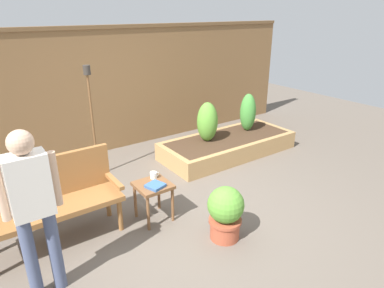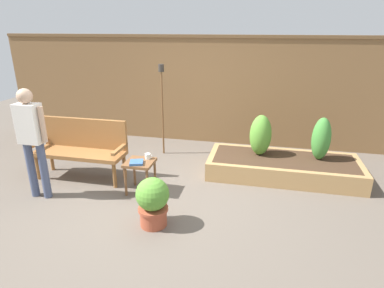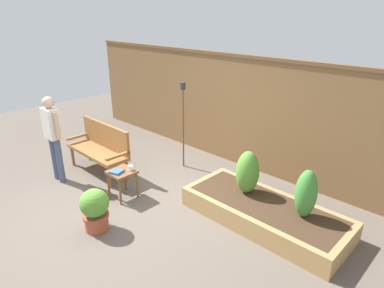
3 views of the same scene
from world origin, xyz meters
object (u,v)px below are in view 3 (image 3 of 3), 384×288
Objects in this scene: side_table at (122,176)px; book_on_table at (117,171)px; cup_on_table at (131,168)px; shrub_near_bench at (248,172)px; shrub_far_corner at (306,194)px; garden_bench at (101,145)px; tiki_torch at (183,110)px; potted_boxwood at (95,208)px; person_by_bench at (53,132)px.

side_table is 0.13m from book_on_table.
shrub_near_bench is (1.59, 0.99, 0.12)m from cup_on_table.
cup_on_table is 1.87m from shrub_near_bench.
shrub_near_bench is at bearing 180.00° from shrub_far_corner.
shrub_far_corner is (2.60, 1.12, 0.25)m from side_table.
cup_on_table is at bearing 47.42° from book_on_table.
side_table is 4.12× the size of cup_on_table.
cup_on_table is (1.17, -0.18, -0.02)m from garden_bench.
side_table is at bearing -85.11° from tiki_torch.
garden_bench is at bearing 145.12° from potted_boxwood.
garden_bench is 7.71× the size of book_on_table.
cup_on_table reaches higher than side_table.
cup_on_table is at bearing -158.48° from shrub_far_corner.
person_by_bench is (-1.81, 0.33, 0.60)m from potted_boxwood.
potted_boxwood is at bearing -138.44° from shrub_far_corner.
side_table is 0.91m from potted_boxwood.
book_on_table reaches higher than side_table.
tiki_torch reaches higher than book_on_table.
shrub_far_corner is at bearing -8.70° from tiki_torch.
shrub_far_corner is (2.14, 1.90, 0.31)m from potted_boxwood.
side_table is at bearing 63.51° from book_on_table.
potted_boxwood is 2.53m from tiki_torch.
book_on_table is (-0.10, -0.21, -0.02)m from cup_on_table.
cup_on_table is 0.07× the size of person_by_bench.
tiki_torch is at bearing 171.30° from shrub_far_corner.
garden_bench is 1.14m from book_on_table.
cup_on_table is at bearing 112.90° from potted_boxwood.
shrub_near_bench is at bearing -13.08° from tiki_torch.
person_by_bench is (-1.35, -0.45, 0.54)m from side_table.
garden_bench is 0.86× the size of tiki_torch.
book_on_table is (1.08, -0.39, -0.05)m from garden_bench.
potted_boxwood is at bearing -10.24° from person_by_bench.
potted_boxwood is (0.46, -0.78, -0.06)m from side_table.
tiki_torch is at bearing 166.92° from shrub_near_bench.
potted_boxwood is 0.37× the size of tiki_torch.
potted_boxwood is at bearing -34.88° from garden_bench.
cup_on_table is 0.19× the size of potted_boxwood.
shrub_near_bench is 0.98× the size of shrub_far_corner.
potted_boxwood is at bearing -59.23° from side_table.
potted_boxwood is 0.93× the size of shrub_near_bench.
garden_bench is 1.14m from side_table.
cup_on_table is at bearing -147.92° from shrub_near_bench.
tiki_torch reaches higher than cup_on_table.
shrub_near_bench reaches higher than side_table.
garden_bench is at bearing -167.57° from shrub_far_corner.
garden_bench is 0.89m from person_by_bench.
shrub_far_corner is (0.94, -0.00, 0.01)m from shrub_near_bench.
potted_boxwood is at bearing -67.10° from cup_on_table.
side_table is 0.29× the size of tiki_torch.
person_by_bench is at bearing 169.76° from potted_boxwood.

